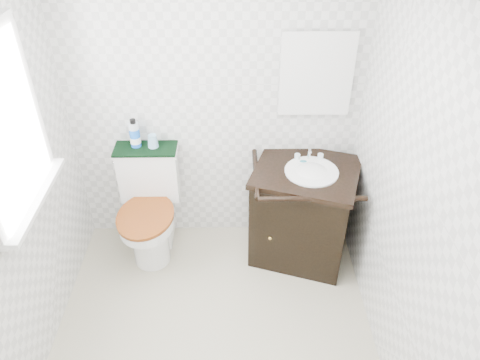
{
  "coord_description": "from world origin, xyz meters",
  "views": [
    {
      "loc": [
        0.15,
        -1.93,
        2.77
      ],
      "look_at": [
        0.19,
        0.75,
        0.84
      ],
      "focal_mm": 35.0,
      "sensor_mm": 36.0,
      "label": 1
    }
  ],
  "objects_px": {
    "toilet": "(150,211)",
    "vanity": "(303,210)",
    "cup": "(153,141)",
    "mouthwash_bottle": "(135,134)",
    "trash_bin": "(268,246)"
  },
  "relations": [
    {
      "from": "toilet",
      "to": "vanity",
      "type": "relative_size",
      "value": 0.97
    },
    {
      "from": "toilet",
      "to": "mouthwash_bottle",
      "type": "distance_m",
      "value": 0.65
    },
    {
      "from": "mouthwash_bottle",
      "to": "cup",
      "type": "relative_size",
      "value": 2.26
    },
    {
      "from": "toilet",
      "to": "trash_bin",
      "type": "distance_m",
      "value": 0.98
    },
    {
      "from": "vanity",
      "to": "trash_bin",
      "type": "xyz_separation_m",
      "value": [
        -0.27,
        -0.1,
        -0.28
      ]
    },
    {
      "from": "toilet",
      "to": "mouthwash_bottle",
      "type": "xyz_separation_m",
      "value": [
        -0.07,
        0.16,
        0.62
      ]
    },
    {
      "from": "vanity",
      "to": "cup",
      "type": "height_order",
      "value": "cup"
    },
    {
      "from": "vanity",
      "to": "mouthwash_bottle",
      "type": "bearing_deg",
      "value": 170.46
    },
    {
      "from": "vanity",
      "to": "mouthwash_bottle",
      "type": "relative_size",
      "value": 4.07
    },
    {
      "from": "trash_bin",
      "to": "mouthwash_bottle",
      "type": "height_order",
      "value": "mouthwash_bottle"
    },
    {
      "from": "toilet",
      "to": "vanity",
      "type": "height_order",
      "value": "vanity"
    },
    {
      "from": "toilet",
      "to": "trash_bin",
      "type": "xyz_separation_m",
      "value": [
        0.94,
        -0.16,
        -0.23
      ]
    },
    {
      "from": "toilet",
      "to": "cup",
      "type": "distance_m",
      "value": 0.59
    },
    {
      "from": "vanity",
      "to": "cup",
      "type": "xyz_separation_m",
      "value": [
        -1.15,
        0.2,
        0.52
      ]
    },
    {
      "from": "toilet",
      "to": "vanity",
      "type": "distance_m",
      "value": 1.21
    }
  ]
}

